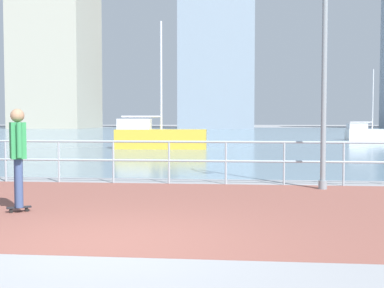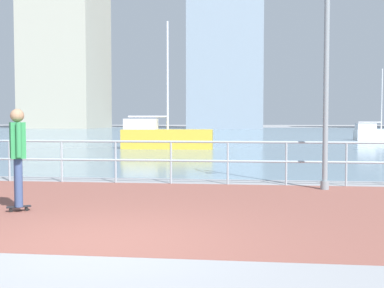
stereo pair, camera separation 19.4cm
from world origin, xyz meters
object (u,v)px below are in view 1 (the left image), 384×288
lamppost (327,50)px  sailboat_teal (158,137)px  sailboat_navy (370,133)px  skateboarder (18,150)px

lamppost → sailboat_teal: 16.48m
sailboat_navy → sailboat_teal: 19.26m
lamppost → skateboarder: lamppost is taller
lamppost → skateboarder: size_ratio=3.19×
skateboarder → sailboat_navy: bearing=65.5°
sailboat_teal → skateboarder: bearing=-88.0°
sailboat_navy → sailboat_teal: size_ratio=0.80×
sailboat_navy → sailboat_teal: bearing=-139.4°
skateboarder → sailboat_navy: (14.01, 30.67, -0.54)m
skateboarder → sailboat_navy: sailboat_navy is taller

